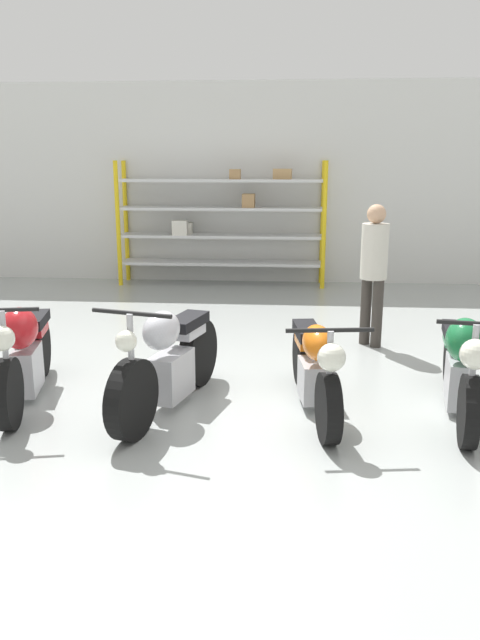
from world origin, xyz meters
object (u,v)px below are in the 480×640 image
at_px(motorcycle_silver, 169,361).
at_px(motorcycle_green, 461,364).
at_px(person_browsing, 374,264).
at_px(motorcycle_orange, 315,366).
at_px(motorcycle_red, 25,352).
at_px(shelving_rack, 222,220).

height_order(motorcycle_silver, motorcycle_green, motorcycle_silver).
distance_m(motorcycle_silver, person_browsing, 3.08).
height_order(motorcycle_silver, person_browsing, person_browsing).
xyz_separation_m(motorcycle_silver, motorcycle_orange, (1.31, 0.07, -0.03)).
xyz_separation_m(motorcycle_red, motorcycle_green, (3.99, 0.00, -0.01)).
height_order(shelving_rack, motorcycle_silver, shelving_rack).
distance_m(motorcycle_red, motorcycle_silver, 1.39).
bearing_deg(motorcycle_silver, motorcycle_red, -79.71).
bearing_deg(motorcycle_green, person_browsing, -156.93).
bearing_deg(motorcycle_orange, motorcycle_silver, -94.81).
bearing_deg(motorcycle_green, motorcycle_silver, -78.63).
relative_size(shelving_rack, person_browsing, 2.19).
relative_size(motorcycle_silver, motorcycle_orange, 1.02).
bearing_deg(shelving_rack, motorcycle_silver, -88.25).
distance_m(motorcycle_silver, motorcycle_orange, 1.31).
bearing_deg(shelving_rack, motorcycle_orange, -75.97).
distance_m(shelving_rack, motorcycle_red, 6.09).
distance_m(shelving_rack, motorcycle_green, 6.58).
xyz_separation_m(motorcycle_red, motorcycle_silver, (1.39, -0.11, -0.02)).
xyz_separation_m(motorcycle_orange, motorcycle_green, (1.29, 0.05, 0.04)).
xyz_separation_m(motorcycle_green, person_browsing, (-0.53, 2.09, 0.55)).
xyz_separation_m(shelving_rack, motorcycle_silver, (0.18, -6.04, -0.72)).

